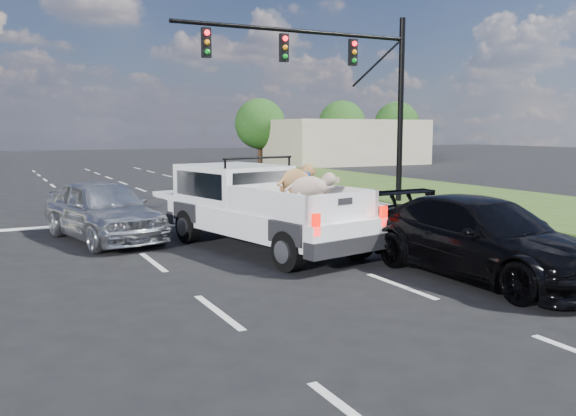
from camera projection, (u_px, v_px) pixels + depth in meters
name	position (u px, v px, depth m)	size (l,w,h in m)	color
ground	(316.00, 298.00, 10.24)	(160.00, 160.00, 0.00)	black
road_markings	(194.00, 237.00, 16.05)	(17.75, 60.00, 0.01)	silver
grass_shoulder_right	(555.00, 210.00, 21.35)	(8.00, 60.00, 0.06)	#264615
traffic_signal	(348.00, 77.00, 22.15)	(9.11, 0.31, 7.00)	black
building_right	(347.00, 142.00, 49.94)	(12.00, 7.00, 3.60)	#C5BA96
tree_far_d	(260.00, 124.00, 50.62)	(4.20, 4.20, 5.40)	#332114
tree_far_e	(342.00, 124.00, 54.19)	(4.20, 4.20, 5.40)	#332114
tree_far_f	(397.00, 125.00, 56.87)	(4.20, 4.20, 5.40)	#332114
pickup_truck	(260.00, 206.00, 14.43)	(3.23, 6.13, 2.18)	black
silver_sedan	(103.00, 210.00, 15.52)	(1.87, 4.64, 1.58)	#B6B8BD
black_coupe	(483.00, 238.00, 11.58)	(2.14, 5.25, 1.52)	black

